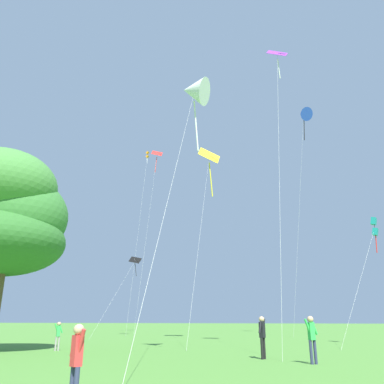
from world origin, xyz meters
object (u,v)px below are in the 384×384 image
Objects in this scene: kite_white_distant at (194,91)px; person_with_spool at (58,333)px; person_in_red_shirt at (76,357)px; kite_yellow_diamond at (210,166)px; kite_red_high at (156,161)px; kite_orange_box at (147,159)px; kite_teal_box at (374,227)px; person_in_blue_jacket at (312,335)px; person_near_tree at (262,333)px; kite_blue_delta at (303,114)px; tree_left_oak at (6,218)px; kite_black_large at (134,264)px; kite_purple_streamer at (278,63)px.

kite_white_distant reaches higher than person_with_spool.
kite_white_distant is 17.48m from person_in_red_shirt.
kite_yellow_diamond is 20.96m from kite_red_high.
kite_orange_box reaches higher than kite_teal_box.
kite_yellow_diamond is (-2.33, 14.47, 1.27)m from kite_white_distant.
person_near_tree is (-2.12, 1.57, 0.00)m from person_in_blue_jacket.
person_in_red_shirt is (-4.74, -9.84, -0.14)m from person_in_blue_jacket.
person_in_blue_jacket is 1.16× the size of person_with_spool.
kite_red_high is at bearing 176.53° from kite_blue_delta.
kite_yellow_diamond is 1.59× the size of tree_left_oak.
kite_teal_box is (24.08, -11.96, 0.23)m from kite_black_large.
kite_blue_delta is 2.63× the size of kite_black_large.
tree_left_oak reaches higher than kite_teal_box.
kite_red_high reaches higher than person_in_blue_jacket.
kite_blue_delta reaches higher than kite_white_distant.
person_in_red_shirt is at bearing -87.23° from kite_white_distant.
kite_blue_delta is 26.14m from kite_teal_box.
person_with_spool is at bearing -162.49° from kite_purple_streamer.
person_near_tree is at bearing -57.75° from kite_orange_box.
person_in_red_shirt is (0.55, -11.38, -13.26)m from kite_white_distant.
kite_black_large is at bearing 126.80° from person_in_blue_jacket.
kite_orange_box reaches higher than kite_white_distant.
kite_teal_box is 15.42m from person_near_tree.
tree_left_oak is (2.63, -27.42, -15.24)m from kite_orange_box.
kite_black_large is 16.94m from kite_red_high.
tree_left_oak is (-14.25, -0.68, 6.15)m from person_near_tree.
kite_black_large is at bearing -85.87° from kite_orange_box.
kite_yellow_diamond reaches higher than person_in_blue_jacket.
tree_left_oak is (-11.08, -0.65, -6.98)m from kite_white_distant.
kite_white_distant is at bearing -132.49° from kite_teal_box.
kite_orange_box reaches higher than person_in_red_shirt.
kite_yellow_diamond is 0.75× the size of kite_orange_box.
kite_red_high reaches higher than tree_left_oak.
person_near_tree is (5.50, -14.44, -14.39)m from kite_yellow_diamond.
kite_blue_delta reaches higher than kite_teal_box.
kite_blue_delta reaches higher than kite_orange_box.
kite_white_distant is at bearing -127.78° from kite_purple_streamer.
kite_orange_box reaches higher than tree_left_oak.
tree_left_oak is at bearing -120.08° from kite_yellow_diamond.
kite_orange_box is 14.87× the size of person_in_red_shirt.
tree_left_oak is at bearing -84.35° from kite_black_large.
kite_black_large is 26.89m from kite_teal_box.
kite_yellow_diamond reaches higher than kite_white_distant.
kite_blue_delta is 1.21× the size of kite_orange_box.
person_in_red_shirt is at bearing -115.71° from person_in_blue_jacket.
person_near_tree is at bearing -9.14° from person_with_spool.
kite_teal_box reaches higher than person_with_spool.
person_with_spool is (5.16, -24.86, -21.54)m from kite_orange_box.
tree_left_oak reaches higher than person_with_spool.
kite_purple_streamer is 13.98m from kite_teal_box.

